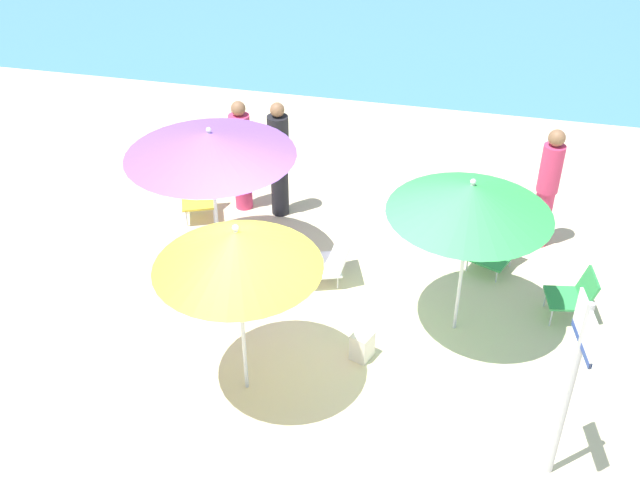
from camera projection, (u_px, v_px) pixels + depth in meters
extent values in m
plane|color=beige|center=(308.00, 368.00, 8.13)|extent=(40.00, 40.00, 0.00)
cylinder|color=silver|center=(463.00, 261.00, 8.14)|extent=(0.04, 0.04, 1.89)
cone|color=green|center=(471.00, 199.00, 7.70)|extent=(1.72, 1.72, 0.34)
sphere|color=silver|center=(473.00, 182.00, 7.59)|extent=(0.06, 0.06, 0.06)
cylinder|color=silver|center=(242.00, 314.00, 7.35)|extent=(0.04, 0.04, 1.95)
cone|color=yellow|center=(237.00, 249.00, 6.92)|extent=(1.60, 1.60, 0.40)
sphere|color=silver|center=(235.00, 228.00, 6.79)|extent=(0.06, 0.06, 0.06)
cylinder|color=silver|center=(215.00, 204.00, 9.07)|extent=(0.04, 0.04, 1.91)
cone|color=#8E56C6|center=(210.00, 144.00, 8.61)|extent=(1.98, 1.98, 0.29)
sphere|color=silver|center=(208.00, 130.00, 8.51)|extent=(0.06, 0.06, 0.06)
cube|color=white|center=(319.00, 265.00, 9.31)|extent=(0.66, 0.68, 0.03)
cube|color=white|center=(341.00, 250.00, 9.22)|extent=(0.33, 0.56, 0.41)
cylinder|color=silver|center=(304.00, 284.00, 9.18)|extent=(0.02, 0.02, 0.19)
cylinder|color=silver|center=(301.00, 264.00, 9.53)|extent=(0.02, 0.02, 0.19)
cylinder|color=silver|center=(338.00, 282.00, 9.22)|extent=(0.02, 0.02, 0.19)
cylinder|color=silver|center=(333.00, 261.00, 9.57)|extent=(0.02, 0.02, 0.19)
cube|color=gold|center=(199.00, 202.00, 10.42)|extent=(0.59, 0.56, 0.03)
cube|color=gold|center=(197.00, 182.00, 10.50)|extent=(0.49, 0.32, 0.37)
cylinder|color=silver|center=(214.00, 216.00, 10.39)|extent=(0.02, 0.02, 0.25)
cylinder|color=silver|center=(187.00, 218.00, 10.34)|extent=(0.02, 0.02, 0.25)
cylinder|color=silver|center=(213.00, 204.00, 10.66)|extent=(0.02, 0.02, 0.25)
cylinder|color=silver|center=(186.00, 206.00, 10.61)|extent=(0.02, 0.02, 0.25)
cube|color=#33934C|center=(565.00, 298.00, 8.68)|extent=(0.49, 0.51, 0.03)
cube|color=#33934C|center=(588.00, 288.00, 8.58)|extent=(0.21, 0.46, 0.33)
cylinder|color=silver|center=(551.00, 317.00, 8.62)|extent=(0.02, 0.02, 0.25)
cylinder|color=silver|center=(545.00, 298.00, 8.92)|extent=(0.02, 0.02, 0.25)
cylinder|color=silver|center=(581.00, 318.00, 8.61)|extent=(0.02, 0.02, 0.25)
cylinder|color=silver|center=(574.00, 299.00, 8.90)|extent=(0.02, 0.02, 0.25)
cube|color=#33934C|center=(490.00, 256.00, 9.49)|extent=(0.66, 0.65, 0.03)
cube|color=#33934C|center=(501.00, 235.00, 9.57)|extent=(0.52, 0.32, 0.33)
cylinder|color=silver|center=(497.00, 276.00, 9.32)|extent=(0.02, 0.02, 0.19)
cylinder|color=silver|center=(467.00, 265.00, 9.51)|extent=(0.02, 0.02, 0.19)
cylinder|color=silver|center=(510.00, 261.00, 9.58)|extent=(0.02, 0.02, 0.19)
cylinder|color=silver|center=(481.00, 250.00, 9.78)|extent=(0.02, 0.02, 0.19)
cylinder|color=#DB3866|center=(541.00, 218.00, 9.84)|extent=(0.23, 0.23, 0.81)
cylinder|color=#DB3866|center=(551.00, 169.00, 9.43)|extent=(0.27, 0.27, 0.63)
sphere|color=#896042|center=(557.00, 138.00, 9.20)|extent=(0.21, 0.21, 0.21)
cylinder|color=black|center=(280.00, 187.00, 10.47)|extent=(0.24, 0.24, 0.84)
cylinder|color=black|center=(278.00, 138.00, 10.06)|extent=(0.29, 0.29, 0.63)
sphere|color=#896042|center=(277.00, 110.00, 9.83)|extent=(0.19, 0.19, 0.19)
cylinder|color=#DB3866|center=(243.00, 180.00, 10.60)|extent=(0.24, 0.24, 0.85)
cylinder|color=#DB3866|center=(240.00, 135.00, 10.20)|extent=(0.29, 0.29, 0.56)
sphere|color=#896042|center=(238.00, 108.00, 9.99)|extent=(0.20, 0.20, 0.20)
cylinder|color=#ADADB2|center=(568.00, 394.00, 6.45)|extent=(0.06, 0.06, 1.98)
cube|color=white|center=(586.00, 328.00, 6.03)|extent=(0.13, 0.54, 0.39)
cube|color=navy|center=(582.00, 343.00, 6.12)|extent=(0.13, 0.54, 0.06)
cube|color=silver|center=(362.00, 346.00, 8.18)|extent=(0.26, 0.28, 0.33)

